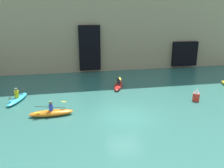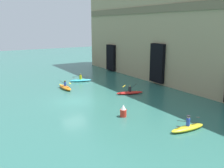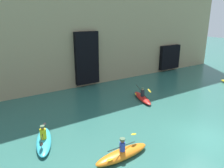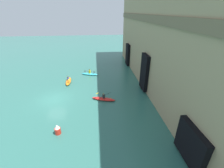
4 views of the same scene
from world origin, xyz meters
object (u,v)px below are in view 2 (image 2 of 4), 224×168
at_px(kayak_red, 130,92).
at_px(marker_buoy, 123,111).
at_px(kayak_orange, 65,87).
at_px(kayak_yellow, 188,127).
at_px(kayak_cyan, 81,80).

bearing_deg(kayak_red, marker_buoy, -111.55).
bearing_deg(marker_buoy, kayak_orange, -176.12).
relative_size(kayak_yellow, kayak_red, 0.99).
bearing_deg(kayak_orange, kayak_red, 40.29).
bearing_deg(kayak_yellow, kayak_orange, -74.45).
xyz_separation_m(kayak_red, kayak_orange, (-6.24, -5.62, 0.03)).
bearing_deg(kayak_orange, kayak_cyan, 128.45).
height_order(kayak_orange, marker_buoy, kayak_orange).
height_order(kayak_cyan, marker_buoy, kayak_cyan).
distance_m(kayak_cyan, kayak_red, 9.44).
bearing_deg(kayak_red, kayak_orange, 150.66).
xyz_separation_m(kayak_cyan, marker_buoy, (14.90, -2.70, 0.30)).
xyz_separation_m(kayak_yellow, kayak_red, (-10.79, 2.23, -0.02)).
xyz_separation_m(kayak_yellow, kayak_orange, (-17.03, -3.39, 0.01)).
xyz_separation_m(kayak_yellow, marker_buoy, (-5.10, -2.58, 0.28)).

